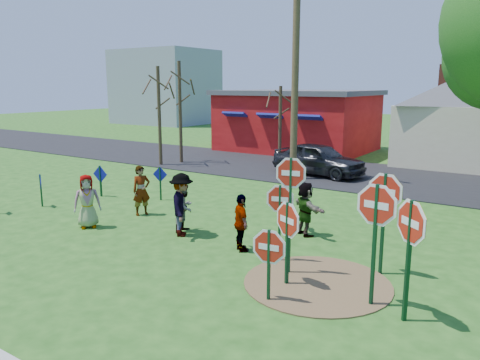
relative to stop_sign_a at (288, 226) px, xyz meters
The scene contains 26 objects.
ground 4.40m from the stop_sign_a, 160.48° to the left, with size 120.00×120.00×0.00m, color #1F4E16.
road 13.56m from the stop_sign_a, 107.05° to the left, with size 120.00×7.50×0.04m, color black.
dirt_patch 1.47m from the stop_sign_a, 36.64° to the left, with size 3.20×3.20×0.03m, color brown.
red_building 21.59m from the stop_sign_a, 115.99° to the left, with size 9.40×7.69×3.90m.
distant_building 44.88m from the stop_sign_a, 135.50° to the left, with size 10.00×8.00×8.00m, color #8C939E.
stop_sign_a is the anchor object (origin of this frame).
stop_sign_b 0.97m from the stop_sign_a, 113.07° to the left, with size 0.91×0.24×2.81m.
stop_sign_c 1.90m from the stop_sign_a, ahead, with size 1.10×0.17×2.58m.
stop_sign_d 2.33m from the stop_sign_a, 48.60° to the left, with size 1.09×0.21×2.49m.
stop_sign_e 0.93m from the stop_sign_a, 86.14° to the right, with size 0.96×0.14×1.61m.
stop_sign_f 2.58m from the stop_sign_a, ahead, with size 0.85×0.74×2.43m.
stop_sign_g 1.38m from the stop_sign_a, 125.51° to the left, with size 0.90×0.25×2.03m.
blue_diamond_b 10.43m from the stop_sign_a, behind, with size 0.51×0.29×1.17m.
blue_diamond_c 10.39m from the stop_sign_a, 161.47° to the left, with size 0.68×0.10×1.21m.
blue_diamond_d 8.57m from the stop_sign_a, 151.16° to the left, with size 0.57×0.17×1.27m.
person_a 6.99m from the stop_sign_a, behind, with size 0.79×0.52×1.62m, color #36487D.
person_b 7.00m from the stop_sign_a, 161.01° to the left, with size 0.60×0.40×1.65m, color #236A5F.
person_c 4.63m from the stop_sign_a, 158.38° to the left, with size 0.71×0.55×1.45m, color #95433A.
person_d 4.31m from the stop_sign_a, 161.82° to the left, with size 1.17×0.67×1.81m, color #313136.
person_e 2.37m from the stop_sign_a, 148.59° to the left, with size 0.89×0.37×1.52m, color #4E3259.
person_f 3.55m from the stop_sign_a, 109.27° to the left, with size 1.44×0.46×1.55m, color #215634.
suv 12.70m from the stop_sign_a, 111.09° to the left, with size 1.80×4.47×1.52m, color #2E2D32.
utility_pole 12.26m from the stop_sign_a, 116.44° to the left, with size 2.40×0.83×10.08m.
bare_tree_west 16.85m from the stop_sign_a, 138.23° to the left, with size 1.80×1.80×5.49m.
bare_tree_east 15.93m from the stop_sign_a, 119.27° to the left, with size 1.80×1.80×4.19m.
bare_tree_mid 16.35m from the stop_sign_a, 142.39° to the left, with size 1.80×1.80×5.20m.
Camera 1 is at (8.34, -9.86, 4.24)m, focal length 35.00 mm.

